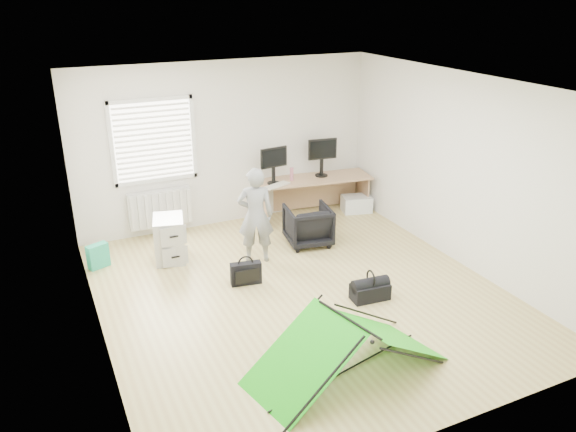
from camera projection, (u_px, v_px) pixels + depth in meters
name	position (u px, v px, depth m)	size (l,w,h in m)	color
ground	(301.00, 293.00, 7.39)	(5.50, 5.50, 0.00)	tan
back_wall	(227.00, 144.00, 9.19)	(5.00, 0.02, 2.70)	silver
window	(154.00, 141.00, 8.61)	(1.20, 0.06, 1.20)	silver
radiator	(160.00, 208.00, 8.99)	(1.00, 0.12, 0.60)	silver
desk	(314.00, 196.00, 9.82)	(1.99, 0.63, 0.68)	tan
filing_cabinet	(170.00, 239.00, 8.20)	(0.42, 0.56, 0.66)	#AAACAF
monitor_left	(273.00, 170.00, 9.33)	(0.48, 0.10, 0.46)	black
monitor_right	(322.00, 162.00, 9.72)	(0.51, 0.11, 0.49)	black
keyboard	(277.00, 185.00, 9.30)	(0.48, 0.16, 0.02)	beige
thermos	(292.00, 174.00, 9.53)	(0.06, 0.06, 0.23)	#A95E71
office_chair	(308.00, 225.00, 8.71)	(0.66, 0.68, 0.62)	black
person	(256.00, 215.00, 8.02)	(0.52, 0.34, 1.42)	slate
kite	(348.00, 346.00, 5.77)	(2.05, 0.90, 0.64)	#18B210
storage_crate	(356.00, 204.00, 10.04)	(0.50, 0.35, 0.28)	white
tote_bag	(98.00, 256.00, 8.01)	(0.30, 0.13, 0.36)	#23A97E
laptop_bag	(246.00, 273.00, 7.57)	(0.42, 0.12, 0.31)	black
white_box	(329.00, 367.00, 5.89)	(0.09, 0.09, 0.09)	silver
duffel_bag	(370.00, 292.00, 7.22)	(0.49, 0.25, 0.21)	black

